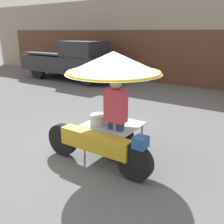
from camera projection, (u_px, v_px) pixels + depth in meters
ground_plane at (87, 153)px, 5.05m from camera, size 36.00×36.00×0.00m
shopfront_building at (205, 41)px, 11.19m from camera, size 28.00×2.06×3.87m
vendor_motorcycle_cart at (111, 79)px, 4.49m from camera, size 2.24×1.77×2.00m
vendor_person at (116, 116)px, 4.47m from camera, size 0.38×0.22×1.60m
pickup_truck at (73, 61)px, 12.31m from camera, size 5.39×1.82×1.91m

